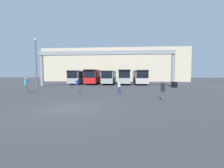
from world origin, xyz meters
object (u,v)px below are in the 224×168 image
at_px(bus_slot_1, 95,76).
at_px(bus_slot_3, 124,76).
at_px(pedestrian_near_right, 119,86).
at_px(bus_slot_4, 140,76).
at_px(pedestrian_mid_right, 77,85).
at_px(tire_stack, 174,85).
at_px(lamp_post, 36,61).
at_px(bus_slot_0, 81,76).
at_px(pedestrian_far_center, 163,90).
at_px(pedestrian_near_left, 26,85).
at_px(bus_slot_2, 109,77).

xyz_separation_m(bus_slot_1, bus_slot_3, (7.03, 0.12, -0.02)).
distance_m(bus_slot_1, pedestrian_near_right, 19.66).
relative_size(bus_slot_4, pedestrian_mid_right, 6.82).
relative_size(pedestrian_near_right, tire_stack, 1.53).
distance_m(bus_slot_4, lamp_post, 21.48).
bearing_deg(pedestrian_near_right, bus_slot_0, 121.97).
bearing_deg(pedestrian_mid_right, bus_slot_0, -43.71).
distance_m(bus_slot_1, pedestrian_far_center, 24.80).
height_order(bus_slot_4, lamp_post, lamp_post).
relative_size(bus_slot_0, pedestrian_far_center, 7.39).
bearing_deg(pedestrian_mid_right, pedestrian_near_right, -167.05).
relative_size(pedestrian_far_center, pedestrian_near_right, 1.01).
bearing_deg(bus_slot_3, pedestrian_near_right, -91.72).
bearing_deg(pedestrian_near_right, pedestrian_mid_right, 165.53).
relative_size(bus_slot_4, pedestrian_near_left, 6.03).
distance_m(pedestrian_near_left, pedestrian_near_right, 11.26).
bearing_deg(lamp_post, bus_slot_4, 35.29).
relative_size(bus_slot_1, pedestrian_mid_right, 7.31).
distance_m(bus_slot_0, bus_slot_4, 14.07).
xyz_separation_m(pedestrian_mid_right, pedestrian_near_right, (5.45, -1.80, -0.00)).
bearing_deg(bus_slot_3, bus_slot_4, -8.30).
distance_m(bus_slot_3, pedestrian_near_left, 21.93).
relative_size(bus_slot_1, tire_stack, 11.21).
bearing_deg(lamp_post, bus_slot_1, 61.62).
bearing_deg(bus_slot_0, bus_slot_3, -0.06).
bearing_deg(pedestrian_near_left, pedestrian_mid_right, -131.79).
relative_size(pedestrian_far_center, lamp_post, 0.21).
distance_m(bus_slot_2, bus_slot_3, 3.53).
relative_size(bus_slot_3, pedestrian_near_left, 6.59).
distance_m(bus_slot_4, pedestrian_near_right, 18.62).
distance_m(bus_slot_1, bus_slot_4, 10.55).
bearing_deg(tire_stack, pedestrian_near_right, -134.15).
height_order(bus_slot_1, bus_slot_3, bus_slot_1).
xyz_separation_m(bus_slot_2, pedestrian_near_left, (-8.30, -18.14, -0.76)).
distance_m(bus_slot_4, pedestrian_mid_right, 18.94).
bearing_deg(bus_slot_2, bus_slot_3, 5.07).
xyz_separation_m(pedestrian_near_right, tire_stack, (9.06, 9.33, -0.37)).
bearing_deg(pedestrian_mid_right, pedestrian_far_center, 179.21).
distance_m(bus_slot_4, pedestrian_far_center, 22.17).
relative_size(bus_slot_3, lamp_post, 1.52).
relative_size(bus_slot_1, lamp_post, 1.49).
relative_size(bus_slot_1, bus_slot_2, 1.03).
relative_size(bus_slot_4, lamp_post, 1.39).
bearing_deg(bus_slot_2, pedestrian_near_left, -114.58).
bearing_deg(bus_slot_1, bus_slot_4, -2.11).
bearing_deg(bus_slot_2, bus_slot_0, 177.37).
bearing_deg(pedestrian_near_right, bus_slot_4, 81.17).
height_order(pedestrian_far_center, lamp_post, lamp_post).
bearing_deg(tire_stack, bus_slot_0, 153.87).
bearing_deg(bus_slot_0, tire_stack, -26.13).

